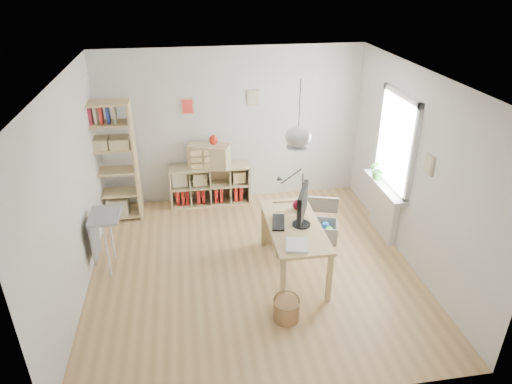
{
  "coord_description": "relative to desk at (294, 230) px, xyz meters",
  "views": [
    {
      "loc": [
        -0.78,
        -5.26,
        3.92
      ],
      "look_at": [
        0.1,
        0.3,
        1.05
      ],
      "focal_mm": 32.0,
      "sensor_mm": 36.0,
      "label": 1
    }
  ],
  "objects": [
    {
      "name": "side_table",
      "position": [
        -2.59,
        0.5,
        0.01
      ],
      "size": [
        0.4,
        0.55,
        0.85
      ],
      "color": "gray",
      "rests_on": "ground"
    },
    {
      "name": "wicker_basket",
      "position": [
        -0.3,
        -0.95,
        -0.51
      ],
      "size": [
        0.32,
        0.32,
        0.44
      ],
      "rotation": [
        0.0,
        0.0,
        -0.27
      ],
      "color": "olive",
      "rests_on": "ground"
    },
    {
      "name": "ground",
      "position": [
        -0.55,
        0.15,
        -0.66
      ],
      "size": [
        4.5,
        4.5,
        0.0
      ],
      "primitive_type": "plane",
      "color": "tan",
      "rests_on": "ground"
    },
    {
      "name": "desk",
      "position": [
        0.0,
        0.0,
        0.0
      ],
      "size": [
        0.7,
        1.5,
        0.75
      ],
      "color": "tan",
      "rests_on": "ground"
    },
    {
      "name": "yarn_ball",
      "position": [
        0.14,
        0.39,
        0.17
      ],
      "size": [
        0.15,
        0.15,
        0.15
      ],
      "primitive_type": "sphere",
      "color": "#530B19",
      "rests_on": "desk"
    },
    {
      "name": "monitor",
      "position": [
        0.09,
        -0.03,
        0.39
      ],
      "size": [
        0.29,
        0.59,
        0.54
      ],
      "rotation": [
        0.0,
        0.0,
        -0.39
      ],
      "color": "black",
      "rests_on": "desk"
    },
    {
      "name": "task_lamp",
      "position": [
        0.06,
        0.61,
        0.4
      ],
      "size": [
        0.43,
        0.16,
        0.45
      ],
      "color": "black",
      "rests_on": "desk"
    },
    {
      "name": "cube_shelf",
      "position": [
        -1.02,
        2.23,
        -0.36
      ],
      "size": [
        1.4,
        0.38,
        0.72
      ],
      "color": "beige",
      "rests_on": "ground"
    },
    {
      "name": "windowsill",
      "position": [
        1.59,
        0.75,
        0.17
      ],
      "size": [
        0.22,
        1.2,
        0.06
      ],
      "primitive_type": "cube",
      "color": "white",
      "rests_on": "radiator"
    },
    {
      "name": "storage_chest",
      "position": [
        0.61,
        0.79,
        -0.46
      ],
      "size": [
        0.73,
        0.78,
        0.6
      ],
      "rotation": [
        0.0,
        0.0,
        -0.3
      ],
      "color": "#B1B1AC",
      "rests_on": "ground"
    },
    {
      "name": "radiator",
      "position": [
        1.64,
        0.75,
        -0.26
      ],
      "size": [
        0.1,
        0.8,
        0.8
      ],
      "primitive_type": "cube",
      "color": "white",
      "rests_on": "ground"
    },
    {
      "name": "drawer_chest",
      "position": [
        -1.0,
        2.19,
        0.26
      ],
      "size": [
        0.76,
        0.54,
        0.4
      ],
      "primitive_type": "cube",
      "rotation": [
        0.0,
        0.0,
        -0.36
      ],
      "color": "beige",
      "rests_on": "cube_shelf"
    },
    {
      "name": "chair",
      "position": [
        0.01,
        0.52,
        -0.21
      ],
      "size": [
        0.39,
        0.39,
        0.78
      ],
      "rotation": [
        0.0,
        0.0,
        -0.04
      ],
      "color": "gray",
      "rests_on": "ground"
    },
    {
      "name": "tall_bookshelf",
      "position": [
        -2.59,
        1.95,
        0.43
      ],
      "size": [
        0.8,
        0.38,
        2.0
      ],
      "color": "tan",
      "rests_on": "ground"
    },
    {
      "name": "keyboard",
      "position": [
        -0.2,
        0.07,
        0.1
      ],
      "size": [
        0.24,
        0.45,
        0.02
      ],
      "primitive_type": "cube",
      "rotation": [
        0.0,
        0.0,
        -0.2
      ],
      "color": "black",
      "rests_on": "desk"
    },
    {
      "name": "red_vase",
      "position": [
        -0.9,
        2.19,
        0.55
      ],
      "size": [
        0.14,
        0.14,
        0.17
      ],
      "primitive_type": "ellipsoid",
      "color": "#AB1B0E",
      "rests_on": "drawer_chest"
    },
    {
      "name": "room_shell",
      "position": [
        -0.0,
        0.0,
        1.34
      ],
      "size": [
        4.5,
        4.5,
        4.5
      ],
      "color": "white",
      "rests_on": "ground"
    },
    {
      "name": "window_unit",
      "position": [
        1.68,
        0.75,
        0.89
      ],
      "size": [
        0.07,
        1.16,
        1.46
      ],
      "color": "white",
      "rests_on": "ground"
    },
    {
      "name": "potted_plant",
      "position": [
        1.57,
        0.99,
        0.36
      ],
      "size": [
        0.3,
        0.27,
        0.31
      ],
      "primitive_type": "imported",
      "rotation": [
        0.0,
        0.0,
        -0.11
      ],
      "color": "#33742B",
      "rests_on": "windowsill"
    },
    {
      "name": "paper_tray",
      "position": [
        -0.09,
        -0.51,
        0.11
      ],
      "size": [
        0.33,
        0.38,
        0.03
      ],
      "primitive_type": "cube",
      "rotation": [
        0.0,
        0.0,
        -0.21
      ],
      "color": "white",
      "rests_on": "desk"
    }
  ]
}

